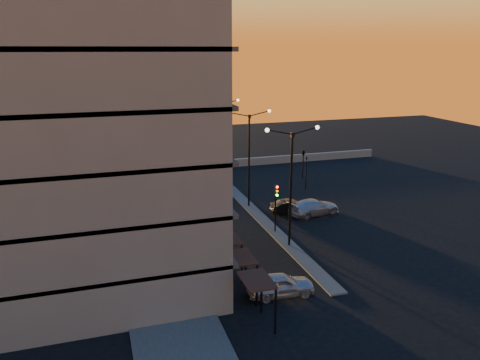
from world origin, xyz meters
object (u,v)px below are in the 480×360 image
(streetlamp_mid, at_px, (249,151))
(car_hatchback, at_px, (281,285))
(car_sedan, at_px, (291,207))
(car_wagon, at_px, (314,207))
(traffic_light_main, at_px, (276,201))

(streetlamp_mid, bearing_deg, car_hatchback, -101.87)
(car_sedan, bearing_deg, streetlamp_mid, 55.49)
(car_sedan, bearing_deg, car_wagon, -108.37)
(traffic_light_main, height_order, car_wagon, traffic_light_main)
(car_hatchback, relative_size, car_sedan, 1.10)
(streetlamp_mid, bearing_deg, car_sedan, -42.47)
(traffic_light_main, bearing_deg, streetlamp_mid, 90.00)
(car_sedan, xyz_separation_m, car_wagon, (1.88, -0.93, 0.09))
(traffic_light_main, height_order, car_sedan, traffic_light_main)
(car_sedan, bearing_deg, car_hatchback, 161.85)
(streetlamp_mid, xyz_separation_m, car_hatchback, (-3.54, -16.82, -4.87))
(traffic_light_main, xyz_separation_m, car_hatchback, (-3.54, -9.69, -2.16))
(streetlamp_mid, distance_m, car_sedan, 6.63)
(car_hatchback, bearing_deg, car_sedan, -21.98)
(car_hatchback, bearing_deg, streetlamp_mid, -7.74)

